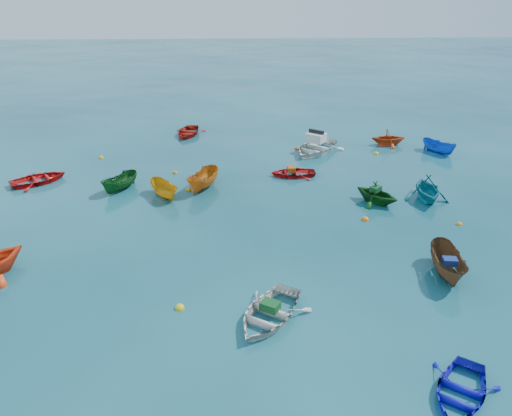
{
  "coord_description": "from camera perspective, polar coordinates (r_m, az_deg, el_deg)",
  "views": [
    {
      "loc": [
        -0.92,
        -18.57,
        11.69
      ],
      "look_at": [
        0.0,
        5.0,
        0.4
      ],
      "focal_mm": 35.0,
      "sensor_mm": 36.0,
      "label": 1
    }
  ],
  "objects": [
    {
      "name": "ground",
      "position": [
        21.96,
        0.51,
        -6.58
      ],
      "size": [
        160.0,
        160.0,
        0.0
      ],
      "primitive_type": "plane",
      "color": "#093646",
      "rests_on": "ground"
    },
    {
      "name": "dinghy_white_near",
      "position": [
        18.94,
        1.45,
        -12.54
      ],
      "size": [
        3.99,
        4.33,
        0.73
      ],
      "primitive_type": "imported",
      "rotation": [
        0.0,
        0.0,
        -0.54
      ],
      "color": "beige",
      "rests_on": "ground"
    },
    {
      "name": "sampan_brown_mid",
      "position": [
        22.83,
        20.89,
        -7.12
      ],
      "size": [
        1.58,
        3.3,
        1.23
      ],
      "primitive_type": "imported",
      "rotation": [
        0.0,
        0.0,
        -0.12
      ],
      "color": "brown",
      "rests_on": "ground"
    },
    {
      "name": "dinghy_blue_se",
      "position": [
        17.3,
        22.17,
        -19.3
      ],
      "size": [
        3.41,
        3.62,
        0.61
      ],
      "primitive_type": "imported",
      "rotation": [
        0.0,
        0.0,
        -0.6
      ],
      "color": "#0F0EB8",
      "rests_on": "ground"
    },
    {
      "name": "sampan_yellow_mid",
      "position": [
        28.91,
        -10.33,
        1.28
      ],
      "size": [
        2.29,
        2.78,
        1.03
      ],
      "primitive_type": "imported",
      "rotation": [
        0.0,
        0.0,
        0.58
      ],
      "color": "orange",
      "rests_on": "ground"
    },
    {
      "name": "dinghy_cyan_se",
      "position": [
        29.68,
        18.82,
        0.93
      ],
      "size": [
        2.74,
        3.11,
        1.53
      ],
      "primitive_type": "imported",
      "rotation": [
        0.0,
        0.0,
        -0.08
      ],
      "color": "#16798A",
      "rests_on": "ground"
    },
    {
      "name": "dinghy_red_nw",
      "position": [
        33.1,
        -23.53,
        2.68
      ],
      "size": [
        3.99,
        3.72,
        0.67
      ],
      "primitive_type": "imported",
      "rotation": [
        0.0,
        0.0,
        2.15
      ],
      "color": "red",
      "rests_on": "ground"
    },
    {
      "name": "sampan_orange_n",
      "position": [
        29.69,
        -5.98,
        2.24
      ],
      "size": [
        2.34,
        3.33,
        1.21
      ],
      "primitive_type": "imported",
      "rotation": [
        0.0,
        0.0,
        -0.42
      ],
      "color": "#BF6112",
      "rests_on": "ground"
    },
    {
      "name": "dinghy_green_n",
      "position": [
        28.49,
        13.52,
        0.59
      ],
      "size": [
        3.32,
        3.34,
        1.33
      ],
      "primitive_type": "imported",
      "rotation": [
        0.0,
        0.0,
        0.76
      ],
      "color": "#104613",
      "rests_on": "ground"
    },
    {
      "name": "dinghy_red_ne",
      "position": [
        31.51,
        4.23,
        3.73
      ],
      "size": [
        2.85,
        2.07,
        0.58
      ],
      "primitive_type": "imported",
      "rotation": [
        0.0,
        0.0,
        -1.54
      ],
      "color": "red",
      "rests_on": "ground"
    },
    {
      "name": "sampan_blue_far",
      "position": [
        37.81,
        20.06,
        5.98
      ],
      "size": [
        2.32,
        2.68,
        1.01
      ],
      "primitive_type": "imported",
      "rotation": [
        0.0,
        0.0,
        0.63
      ],
      "color": "blue",
      "rests_on": "ground"
    },
    {
      "name": "dinghy_red_far",
      "position": [
        39.84,
        -7.79,
        8.27
      ],
      "size": [
        2.85,
        3.63,
        0.68
      ],
      "primitive_type": "imported",
      "rotation": [
        0.0,
        0.0,
        -0.16
      ],
      "color": "#A3180D",
      "rests_on": "ground"
    },
    {
      "name": "dinghy_orange_far",
      "position": [
        38.39,
        14.81,
        6.99
      ],
      "size": [
        2.49,
        2.16,
        1.29
      ],
      "primitive_type": "imported",
      "rotation": [
        0.0,
        0.0,
        1.59
      ],
      "color": "#C33D12",
      "rests_on": "ground"
    },
    {
      "name": "sampan_green_far",
      "position": [
        30.39,
        -15.17,
        2.01
      ],
      "size": [
        2.31,
        2.84,
        1.05
      ],
      "primitive_type": "imported",
      "rotation": [
        0.0,
        0.0,
        -0.56
      ],
      "color": "#124D18",
      "rests_on": "ground"
    },
    {
      "name": "motorboat_white",
      "position": [
        35.91,
        6.8,
        6.39
      ],
      "size": [
        5.19,
        5.44,
        1.52
      ],
      "primitive_type": "imported",
      "rotation": [
        0.0,
        0.0,
        -0.65
      ],
      "color": "silver",
      "rests_on": "ground"
    },
    {
      "name": "tarp_green_a",
      "position": [
        18.69,
        1.62,
        -11.1
      ],
      "size": [
        0.83,
        0.78,
        0.32
      ],
      "primitive_type": "cube",
      "rotation": [
        0.0,
        0.0,
        -0.54
      ],
      "color": "#134E20",
      "rests_on": "dinghy_white_near"
    },
    {
      "name": "tarp_blue_a",
      "position": [
        22.33,
        21.28,
        -5.69
      ],
      "size": [
        0.62,
        0.5,
        0.28
      ],
      "primitive_type": "cube",
      "rotation": [
        0.0,
        0.0,
        -0.12
      ],
      "color": "navy",
      "rests_on": "sampan_brown_mid"
    },
    {
      "name": "tarp_green_b",
      "position": [
        28.21,
        13.51,
        2.14
      ],
      "size": [
        0.74,
        0.73,
        0.29
      ],
      "primitive_type": "cube",
      "rotation": [
        0.0,
        0.0,
        0.76
      ],
      "color": "#11461D",
      "rests_on": "dinghy_green_n"
    },
    {
      "name": "tarp_orange_b",
      "position": [
        31.34,
        4.07,
        4.47
      ],
      "size": [
        0.49,
        0.64,
        0.3
      ],
      "primitive_type": "cube",
      "rotation": [
        0.0,
        0.0,
        -1.54
      ],
      "color": "#B34F12",
      "rests_on": "dinghy_red_ne"
    },
    {
      "name": "buoy_ye_a",
      "position": [
        19.65,
        -8.71,
        -11.27
      ],
      "size": [
        0.37,
        0.37,
        0.37
      ],
      "primitive_type": "sphere",
      "color": "yellow",
      "rests_on": "ground"
    },
    {
      "name": "buoy_or_b",
      "position": [
        26.41,
        12.38,
        -1.34
      ],
      "size": [
        0.37,
        0.37,
        0.37
      ],
      "primitive_type": "sphere",
      "color": "orange",
      "rests_on": "ground"
    },
    {
      "name": "buoy_ye_b",
      "position": [
        33.2,
        -22.37,
        2.95
      ],
      "size": [
        0.37,
        0.37,
        0.37
      ],
      "primitive_type": "sphere",
      "color": "yellow",
      "rests_on": "ground"
    },
    {
      "name": "buoy_or_c",
      "position": [
        32.19,
        -9.21,
        3.94
      ],
      "size": [
        0.33,
        0.33,
        0.33
      ],
      "primitive_type": "sphere",
      "color": "orange",
      "rests_on": "ground"
    },
    {
      "name": "buoy_ye_c",
      "position": [
        29.55,
        -7.7,
        2.03
      ],
      "size": [
        0.34,
        0.34,
        0.34
      ],
      "primitive_type": "sphere",
      "color": "yellow",
      "rests_on": "ground"
    },
    {
      "name": "buoy_or_d",
      "position": [
        27.35,
        22.19,
        -1.77
      ],
      "size": [
        0.31,
        0.31,
        0.31
      ],
      "primitive_type": "sphere",
      "color": "orange",
      "rests_on": "ground"
    },
    {
      "name": "buoy_ye_d",
      "position": [
        36.03,
        -17.28,
        5.46
      ],
      "size": [
        0.35,
        0.35,
        0.35
      ],
      "primitive_type": "sphere",
      "color": "gold",
      "rests_on": "ground"
    },
    {
      "name": "buoy_or_e",
      "position": [
        36.31,
        4.71,
        6.7
      ],
      "size": [
        0.37,
        0.37,
        0.37
      ],
      "primitive_type": "sphere",
      "color": "#D4460B",
      "rests_on": "ground"
    },
    {
      "name": "buoy_ye_e",
      "position": [
        36.23,
        13.57,
        6.02
      ],
      "size": [
        0.35,
        0.35,
        0.35
      ],
      "primitive_type": "sphere",
      "color": "yellow",
      "rests_on": "ground"
    }
  ]
}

